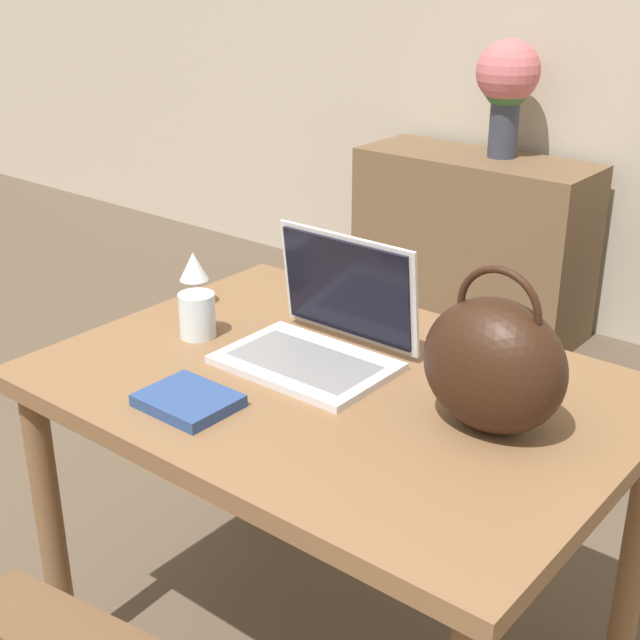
# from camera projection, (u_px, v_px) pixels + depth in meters

# --- Properties ---
(dining_table) EXTENTS (1.18, 0.85, 0.78)m
(dining_table) POSITION_uv_depth(u_px,v_px,m) (336.00, 423.00, 1.84)
(dining_table) COLOR brown
(dining_table) RESTS_ON ground_plane
(sideboard) EXTENTS (1.02, 0.40, 0.76)m
(sideboard) POSITION_uv_depth(u_px,v_px,m) (472.00, 243.00, 3.89)
(sideboard) COLOR brown
(sideboard) RESTS_ON ground_plane
(laptop) EXTENTS (0.35, 0.28, 0.26)m
(laptop) POSITION_uv_depth(u_px,v_px,m) (325.00, 327.00, 1.88)
(laptop) COLOR silver
(laptop) RESTS_ON dining_table
(drinking_glass) EXTENTS (0.08, 0.08, 0.10)m
(drinking_glass) POSITION_uv_depth(u_px,v_px,m) (197.00, 315.00, 1.98)
(drinking_glass) COLOR silver
(drinking_glass) RESTS_ON dining_table
(wine_glass) EXTENTS (0.07, 0.07, 0.13)m
(wine_glass) POSITION_uv_depth(u_px,v_px,m) (194.00, 268.00, 2.14)
(wine_glass) COLOR silver
(wine_glass) RESTS_ON dining_table
(handbag) EXTENTS (0.27, 0.19, 0.31)m
(handbag) POSITION_uv_depth(u_px,v_px,m) (494.00, 364.00, 1.58)
(handbag) COLOR black
(handbag) RESTS_ON dining_table
(flower_vase) EXTENTS (0.26, 0.26, 0.48)m
(flower_vase) POSITION_uv_depth(u_px,v_px,m) (507.00, 82.00, 3.60)
(flower_vase) COLOR #333847
(flower_vase) RESTS_ON sideboard
(book) EXTENTS (0.18, 0.14, 0.02)m
(book) POSITION_uv_depth(u_px,v_px,m) (188.00, 401.00, 1.70)
(book) COLOR navy
(book) RESTS_ON dining_table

